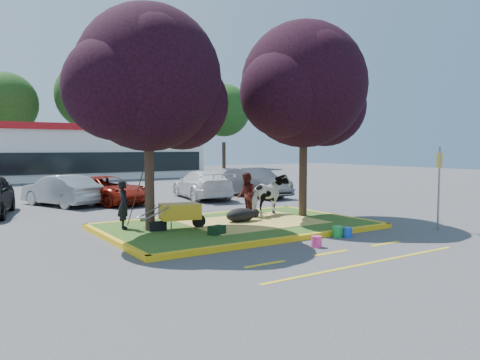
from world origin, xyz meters
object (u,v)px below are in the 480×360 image
cow (270,195)px  bucket_blue (348,232)px  wheelbarrow (180,212)px  handler (124,205)px  bucket_pink (317,242)px  calf (241,215)px  car_silver (61,190)px  bucket_green (337,232)px  sign_post (439,179)px

cow → bucket_blue: 3.93m
wheelbarrow → handler: bearing=152.9°
cow → bucket_blue: size_ratio=6.08×
bucket_pink → bucket_blue: bearing=17.4°
calf → wheelbarrow: bearing=160.5°
car_silver → bucket_green: bearing=91.0°
cow → calf: size_ratio=1.64×
sign_post → bucket_pink: bearing=168.0°
bucket_blue → car_silver: 13.19m
handler → wheelbarrow: handler is taller
sign_post → bucket_green: bearing=155.8°
handler → car_silver: size_ratio=0.35×
calf → handler: size_ratio=0.73×
bucket_green → calf: bearing=114.4°
wheelbarrow → sign_post: sign_post is taller
wheelbarrow → cow: bearing=23.9°
bucket_blue → car_silver: (-5.23, 12.09, 0.54)m
handler → bucket_pink: 5.81m
cow → sign_post: bearing=-165.3°
car_silver → bucket_blue: bearing=91.6°
bucket_pink → bucket_blue: bucket_pink is taller
calf → car_silver: (-3.65, 8.91, 0.30)m
bucket_pink → wheelbarrow: bearing=121.8°
car_silver → calf: bearing=90.5°
cow → handler: 5.32m
wheelbarrow → bucket_blue: bearing=-26.4°
cow → calf: bearing=92.1°
wheelbarrow → bucket_pink: size_ratio=7.07×
handler → sign_post: sign_post is taller
sign_post → handler: bearing=140.8°
calf → bucket_green: 3.30m
bucket_pink → car_silver: bearing=105.7°
wheelbarrow → car_silver: size_ratio=0.50×
handler → sign_post: (8.43, -4.76, 0.73)m
cow → bucket_blue: (-0.12, -3.86, -0.74)m
calf → bucket_pink: (-0.09, -3.71, -0.23)m
bucket_blue → sign_post: bearing=-12.4°
wheelbarrow → bucket_pink: bearing=-46.8°
handler → wheelbarrow: 1.73m
handler → bucket_green: (4.97, -3.86, -0.72)m
cow → car_silver: bearing=13.5°
wheelbarrow → bucket_pink: (2.17, -3.50, -0.54)m
calf → bucket_blue: size_ratio=3.70×
calf → cow: bearing=-2.9°
car_silver → cow: bearing=101.3°
cow → bucket_pink: cow is taller
wheelbarrow → bucket_blue: (3.85, -2.98, -0.54)m
calf → bucket_pink: 3.71m
car_silver → wheelbarrow: bearing=76.9°
cow → car_silver: 9.83m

